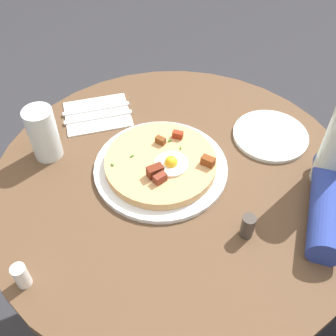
{
  "coord_description": "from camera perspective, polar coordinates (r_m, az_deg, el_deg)",
  "views": [
    {
      "loc": [
        -0.61,
        -0.02,
        1.47
      ],
      "look_at": [
        0.01,
        0.02,
        0.78
      ],
      "focal_mm": 43.2,
      "sensor_mm": 36.0,
      "label": 1
    }
  ],
  "objects": [
    {
      "name": "ground_plane",
      "position": [
        1.59,
        0.65,
        -19.58
      ],
      "size": [
        6.0,
        6.0,
        0.0
      ],
      "primitive_type": "plane",
      "color": "#2D2D33"
    },
    {
      "name": "dining_table",
      "position": [
        1.08,
        0.91,
        -7.73
      ],
      "size": [
        0.86,
        0.86,
        0.76
      ],
      "color": "brown",
      "rests_on": "ground_plane"
    },
    {
      "name": "pizza_plate",
      "position": [
        0.95,
        -1.03,
        0.05
      ],
      "size": [
        0.31,
        0.31,
        0.01
      ],
      "primitive_type": "cylinder",
      "color": "white",
      "rests_on": "dining_table"
    },
    {
      "name": "breakfast_pizza",
      "position": [
        0.93,
        -0.94,
        0.75
      ],
      "size": [
        0.26,
        0.26,
        0.05
      ],
      "color": "tan",
      "rests_on": "pizza_plate"
    },
    {
      "name": "bread_plate",
      "position": [
        1.06,
        14.24,
        4.47
      ],
      "size": [
        0.19,
        0.19,
        0.01
      ],
      "primitive_type": "cylinder",
      "color": "silver",
      "rests_on": "dining_table"
    },
    {
      "name": "napkin",
      "position": [
        1.11,
        -9.91,
        7.49
      ],
      "size": [
        0.19,
        0.21,
        0.0
      ],
      "primitive_type": "cube",
      "rotation": [
        0.0,
        0.0,
        1.9
      ],
      "color": "white",
      "rests_on": "dining_table"
    },
    {
      "name": "fork",
      "position": [
        1.12,
        -10.08,
        8.24
      ],
      "size": [
        0.07,
        0.17,
        0.0
      ],
      "primitive_type": "cube",
      "rotation": [
        0.0,
        0.0,
        1.9
      ],
      "color": "silver",
      "rests_on": "napkin"
    },
    {
      "name": "knife",
      "position": [
        1.09,
        -9.81,
        7.08
      ],
      "size": [
        0.07,
        0.17,
        0.0
      ],
      "primitive_type": "cube",
      "rotation": [
        0.0,
        0.0,
        1.9
      ],
      "color": "silver",
      "rests_on": "napkin"
    },
    {
      "name": "water_glass",
      "position": [
        0.98,
        -17.2,
        4.66
      ],
      "size": [
        0.07,
        0.07,
        0.13
      ],
      "primitive_type": "cylinder",
      "color": "silver",
      "rests_on": "dining_table"
    },
    {
      "name": "salt_shaker",
      "position": [
        0.81,
        -19.99,
        -14.1
      ],
      "size": [
        0.03,
        0.03,
        0.05
      ],
      "primitive_type": "cylinder",
      "color": "white",
      "rests_on": "dining_table"
    },
    {
      "name": "pepper_shaker",
      "position": [
        0.83,
        11.18,
        -8.07
      ],
      "size": [
        0.03,
        0.03,
        0.06
      ],
      "primitive_type": "cylinder",
      "color": "#3F3833",
      "rests_on": "dining_table"
    }
  ]
}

